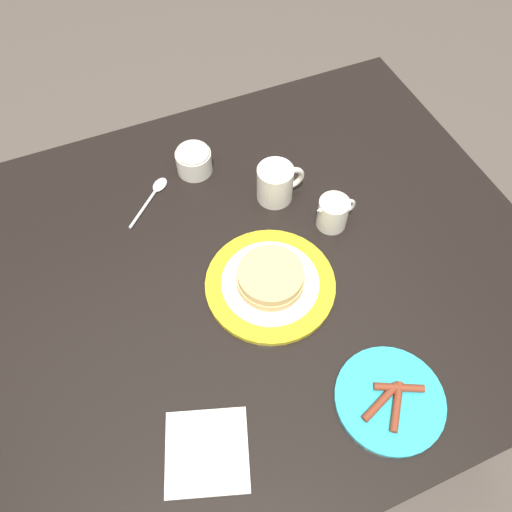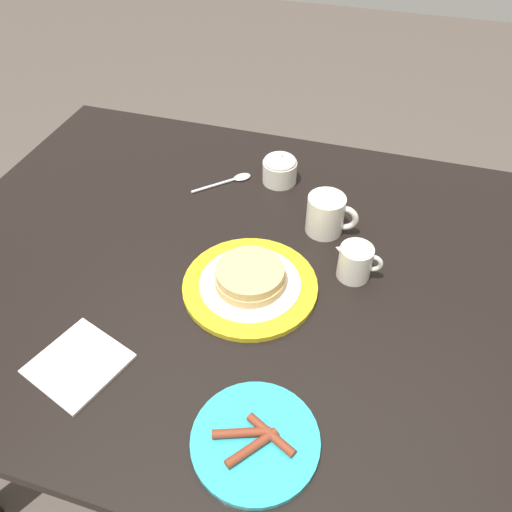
{
  "view_description": "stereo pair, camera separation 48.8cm",
  "coord_description": "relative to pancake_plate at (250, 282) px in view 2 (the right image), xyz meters",
  "views": [
    {
      "loc": [
        -0.17,
        -0.52,
        1.65
      ],
      "look_at": [
        0.05,
        0.0,
        0.78
      ],
      "focal_mm": 35.0,
      "sensor_mm": 36.0,
      "label": 1
    },
    {
      "loc": [
        0.26,
        -0.69,
        1.49
      ],
      "look_at": [
        0.05,
        0.0,
        0.78
      ],
      "focal_mm": 35.0,
      "sensor_mm": 36.0,
      "label": 2
    }
  ],
  "objects": [
    {
      "name": "ground_plane",
      "position": [
        -0.06,
        0.06,
        -0.77
      ],
      "size": [
        8.0,
        8.0,
        0.0
      ],
      "primitive_type": "plane",
      "color": "#51473F"
    },
    {
      "name": "dining_table",
      "position": [
        -0.06,
        0.06,
        -0.13
      ],
      "size": [
        1.31,
        1.02,
        0.75
      ],
      "color": "black",
      "rests_on": "ground_plane"
    },
    {
      "name": "pancake_plate",
      "position": [
        0.0,
        0.0,
        0.0
      ],
      "size": [
        0.27,
        0.27,
        0.05
      ],
      "color": "gold",
      "rests_on": "dining_table"
    },
    {
      "name": "side_plate_bacon",
      "position": [
        0.1,
        -0.3,
        -0.01
      ],
      "size": [
        0.2,
        0.2,
        0.02
      ],
      "color": "#2DADBC",
      "rests_on": "dining_table"
    },
    {
      "name": "coffee_mug",
      "position": [
        0.11,
        0.21,
        0.03
      ],
      "size": [
        0.11,
        0.08,
        0.09
      ],
      "color": "silver",
      "rests_on": "dining_table"
    },
    {
      "name": "creamer_pitcher",
      "position": [
        0.19,
        0.09,
        0.02
      ],
      "size": [
        0.1,
        0.07,
        0.08
      ],
      "color": "silver",
      "rests_on": "dining_table"
    },
    {
      "name": "sugar_bowl",
      "position": [
        -0.04,
        0.36,
        0.02
      ],
      "size": [
        0.08,
        0.08,
        0.08
      ],
      "color": "silver",
      "rests_on": "dining_table"
    },
    {
      "name": "napkin",
      "position": [
        -0.23,
        -0.26,
        -0.02
      ],
      "size": [
        0.18,
        0.18,
        0.01
      ],
      "color": "silver",
      "rests_on": "dining_table"
    },
    {
      "name": "spoon",
      "position": [
        -0.15,
        0.33,
        -0.01
      ],
      "size": [
        0.13,
        0.12,
        0.01
      ],
      "color": "silver",
      "rests_on": "dining_table"
    }
  ]
}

